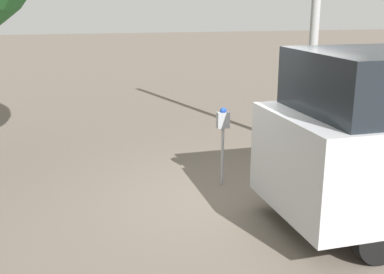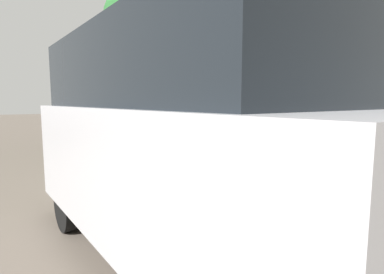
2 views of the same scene
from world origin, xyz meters
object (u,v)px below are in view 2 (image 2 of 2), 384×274
object	(u,v)px
parked_van	(184,139)
street_tree	(160,28)
parking_meter_near	(198,135)
lamp_post	(353,61)

from	to	relation	value
parked_van	street_tree	bearing A→B (deg)	150.79
parking_meter_near	street_tree	bearing A→B (deg)	157.92
parking_meter_near	lamp_post	distance (m)	3.07
parking_meter_near	parked_van	xyz separation A→B (m)	(2.34, -1.85, 0.28)
parking_meter_near	parked_van	distance (m)	2.99
lamp_post	parked_van	distance (m)	3.56
parking_meter_near	lamp_post	world-z (taller)	lamp_post
parking_meter_near	street_tree	distance (m)	5.71
street_tree	parked_van	bearing A→B (deg)	-27.01
lamp_post	street_tree	size ratio (longest dim) A/B	1.06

